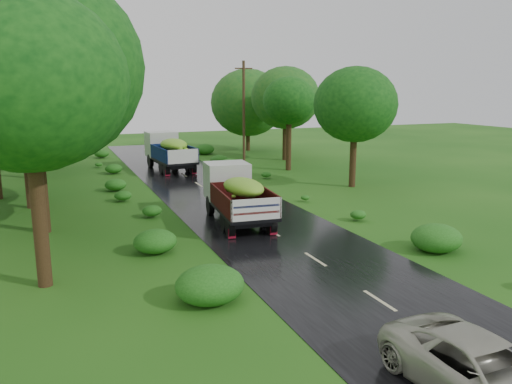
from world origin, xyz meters
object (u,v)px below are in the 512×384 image
truck_far (169,149)px  utility_pole (244,111)px  car (485,373)px  truck_near (236,192)px

truck_far → utility_pole: 7.68m
car → utility_pole: utility_pole is taller
truck_near → car: (-0.19, -15.25, -0.80)m
truck_near → car: truck_near is taller
truck_far → utility_pole: utility_pole is taller
truck_near → truck_far: (0.41, 16.57, 0.13)m
truck_near → truck_far: 16.57m
truck_near → car: 15.27m
car → utility_pole: size_ratio=0.54×
car → utility_pole: bearing=75.0°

